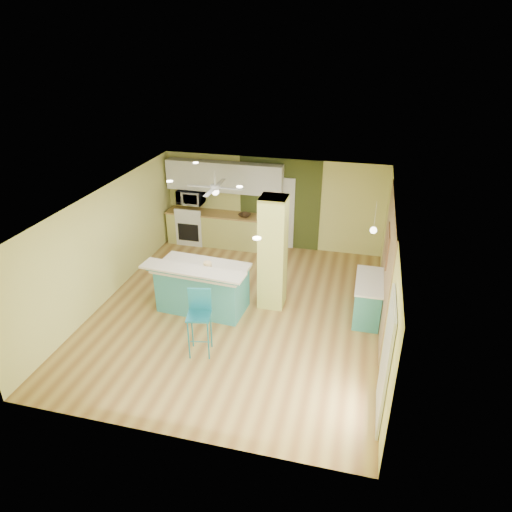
% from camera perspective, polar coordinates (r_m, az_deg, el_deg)
% --- Properties ---
extents(floor, '(6.00, 7.00, 0.01)m').
position_cam_1_polar(floor, '(9.97, -2.31, -6.96)').
color(floor, olive).
rests_on(floor, ground).
extents(ceiling, '(6.00, 7.00, 0.01)m').
position_cam_1_polar(ceiling, '(8.84, -2.60, 6.74)').
color(ceiling, white).
rests_on(ceiling, wall_back).
extents(wall_back, '(6.00, 0.01, 2.50)m').
position_cam_1_polar(wall_back, '(12.47, 2.08, 6.59)').
color(wall_back, '#DDDC76').
rests_on(wall_back, floor).
extents(wall_front, '(6.00, 0.01, 2.50)m').
position_cam_1_polar(wall_front, '(6.61, -11.22, -14.02)').
color(wall_front, '#DDDC76').
rests_on(wall_front, floor).
extents(wall_left, '(0.01, 7.00, 2.50)m').
position_cam_1_polar(wall_left, '(10.52, -18.36, 1.30)').
color(wall_left, '#DDDC76').
rests_on(wall_left, floor).
extents(wall_right, '(0.01, 7.00, 2.50)m').
position_cam_1_polar(wall_right, '(9.05, 16.17, -2.59)').
color(wall_right, '#DDDC76').
rests_on(wall_right, floor).
extents(wood_panel, '(0.02, 3.40, 2.50)m').
position_cam_1_polar(wood_panel, '(9.58, 16.04, -0.89)').
color(wood_panel, '#927353').
rests_on(wood_panel, floor).
extents(olive_accent, '(2.20, 0.02, 2.50)m').
position_cam_1_polar(olive_accent, '(12.41, 2.98, 6.49)').
color(olive_accent, '#3E481C').
rests_on(olive_accent, floor).
extents(interior_door, '(0.82, 0.05, 2.00)m').
position_cam_1_polar(interior_door, '(12.48, 2.92, 5.36)').
color(interior_door, white).
rests_on(interior_door, floor).
extents(french_door, '(0.04, 1.08, 2.10)m').
position_cam_1_polar(french_door, '(7.22, 15.86, -12.63)').
color(french_door, silver).
rests_on(french_door, floor).
extents(column, '(0.55, 0.55, 2.50)m').
position_cam_1_polar(column, '(9.63, 2.10, 0.36)').
color(column, '#BABF58').
rests_on(column, floor).
extents(kitchen_run, '(3.25, 0.63, 0.94)m').
position_cam_1_polar(kitchen_run, '(12.79, -3.97, 3.33)').
color(kitchen_run, '#C9C769').
rests_on(kitchen_run, floor).
extents(stove, '(0.76, 0.66, 1.08)m').
position_cam_1_polar(stove, '(13.10, -7.96, 3.64)').
color(stove, white).
rests_on(stove, floor).
extents(upper_cabinets, '(3.20, 0.34, 0.80)m').
position_cam_1_polar(upper_cabinets, '(12.40, -4.02, 9.84)').
color(upper_cabinets, silver).
rests_on(upper_cabinets, wall_back).
extents(microwave, '(0.70, 0.48, 0.39)m').
position_cam_1_polar(microwave, '(12.79, -8.19, 7.33)').
color(microwave, white).
rests_on(microwave, wall_back).
extents(ceiling_fan, '(1.41, 1.41, 0.61)m').
position_cam_1_polar(ceiling_fan, '(11.10, -5.13, 8.49)').
color(ceiling_fan, silver).
rests_on(ceiling_fan, ceiling).
extents(pendant_lamp, '(0.14, 0.14, 0.69)m').
position_cam_1_polar(pendant_lamp, '(9.44, 14.46, 3.16)').
color(pendant_lamp, white).
rests_on(pendant_lamp, ceiling).
extents(wall_decor, '(0.03, 0.90, 0.70)m').
position_cam_1_polar(wall_decor, '(9.63, 16.11, 1.25)').
color(wall_decor, brown).
rests_on(wall_decor, wood_panel).
extents(peninsula, '(2.22, 1.31, 1.17)m').
position_cam_1_polar(peninsula, '(9.85, -6.74, -3.86)').
color(peninsula, teal).
rests_on(peninsula, floor).
extents(bar_stool, '(0.50, 0.50, 1.29)m').
position_cam_1_polar(bar_stool, '(8.45, -7.09, -6.92)').
color(bar_stool, teal).
rests_on(bar_stool, floor).
extents(side_counter, '(0.56, 1.32, 0.85)m').
position_cam_1_polar(side_counter, '(9.89, 13.79, -5.13)').
color(side_counter, teal).
rests_on(side_counter, floor).
extents(fruit_bowl, '(0.41, 0.41, 0.08)m').
position_cam_1_polar(fruit_bowl, '(12.38, -1.43, 5.12)').
color(fruit_bowl, '#382616').
rests_on(fruit_bowl, kitchen_run).
extents(canister, '(0.17, 0.17, 0.19)m').
position_cam_1_polar(canister, '(9.43, -6.05, -1.31)').
color(canister, gold).
rests_on(canister, peninsula).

